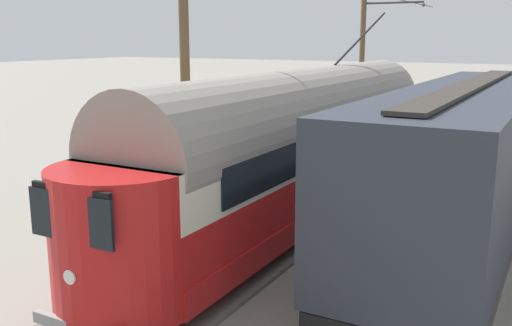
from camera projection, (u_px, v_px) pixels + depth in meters
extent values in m
plane|color=gray|center=(472.00, 215.00, 16.97)|extent=(220.00, 220.00, 0.00)
cube|color=#666059|center=(472.00, 213.00, 16.95)|extent=(2.80, 80.00, 0.10)
cube|color=#59544C|center=(447.00, 207.00, 17.27)|extent=(0.07, 80.00, 0.08)
cube|color=#59544C|center=(498.00, 214.00, 16.60)|extent=(0.07, 80.00, 0.08)
cube|color=#666059|center=(333.00, 194.00, 19.03)|extent=(2.80, 80.00, 0.10)
cube|color=#59544C|center=(313.00, 189.00, 19.35)|extent=(0.07, 80.00, 0.08)
cube|color=#59544C|center=(354.00, 194.00, 18.67)|extent=(0.07, 80.00, 0.08)
cube|color=#382819|center=(477.00, 102.00, 46.40)|extent=(2.50, 0.24, 0.08)
cube|color=#382819|center=(476.00, 102.00, 45.84)|extent=(2.50, 0.24, 0.08)
cube|color=#382819|center=(475.00, 103.00, 45.28)|extent=(2.50, 0.24, 0.08)
cube|color=#382819|center=(474.00, 104.00, 44.73)|extent=(2.50, 0.24, 0.08)
cube|color=#382819|center=(472.00, 105.00, 44.17)|extent=(2.50, 0.24, 0.08)
cube|color=red|center=(303.00, 192.00, 16.75)|extent=(2.65, 15.38, 0.55)
cube|color=red|center=(303.00, 168.00, 16.59)|extent=(2.55, 15.38, 0.95)
cube|color=beige|center=(304.00, 134.00, 16.38)|extent=(2.55, 15.38, 1.05)
cylinder|color=gray|center=(304.00, 115.00, 16.26)|extent=(2.65, 15.07, 2.65)
cylinder|color=red|center=(124.00, 238.00, 10.00)|extent=(2.55, 2.55, 2.55)
cylinder|color=red|center=(381.00, 125.00, 23.07)|extent=(2.55, 2.55, 2.55)
cube|color=black|center=(71.00, 198.00, 8.81)|extent=(1.63, 0.08, 0.36)
cube|color=black|center=(70.00, 218.00, 8.85)|extent=(1.73, 0.06, 0.80)
cube|color=black|center=(264.00, 130.00, 16.99)|extent=(0.04, 12.92, 0.80)
cube|color=black|center=(347.00, 137.00, 15.77)|extent=(0.04, 12.92, 0.80)
cylinder|color=silver|center=(70.00, 277.00, 8.97)|extent=(0.24, 0.06, 0.24)
cylinder|color=black|center=(362.00, 37.00, 19.94)|extent=(0.07, 5.11, 1.84)
cylinder|color=black|center=(184.00, 245.00, 12.91)|extent=(0.10, 0.76, 0.76)
cylinder|color=black|center=(238.00, 256.00, 12.23)|extent=(0.10, 0.76, 0.76)
cylinder|color=black|center=(339.00, 163.00, 21.33)|extent=(0.10, 0.76, 0.76)
cylinder|color=black|center=(377.00, 167.00, 20.65)|extent=(0.10, 0.76, 0.76)
cube|color=#2D333D|center=(466.00, 150.00, 14.65)|extent=(2.90, 14.53, 3.20)
cube|color=#332D28|center=(471.00, 85.00, 14.29)|extent=(0.70, 13.08, 0.08)
cube|color=black|center=(461.00, 217.00, 15.03)|extent=(2.70, 14.53, 0.36)
cylinder|color=black|center=(510.00, 177.00, 19.03)|extent=(0.10, 0.84, 0.84)
cylinder|color=black|center=(465.00, 172.00, 19.71)|extent=(0.10, 0.84, 0.84)
cylinder|color=black|center=(453.00, 294.00, 10.33)|extent=(0.10, 0.84, 0.84)
cylinder|color=black|center=(376.00, 278.00, 11.00)|extent=(0.10, 0.84, 0.84)
cylinder|color=brown|center=(361.00, 68.00, 29.31)|extent=(0.28, 0.28, 7.24)
cylinder|color=#2D2D2D|center=(393.00, 3.00, 27.93)|extent=(2.97, 0.10, 0.10)
sphere|color=#334733|center=(424.00, 5.00, 27.26)|extent=(0.16, 0.16, 0.16)
cylinder|color=brown|center=(186.00, 93.00, 16.17)|extent=(0.28, 0.28, 7.24)
cylinder|color=black|center=(393.00, 3.00, 27.93)|extent=(2.97, 0.02, 0.02)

